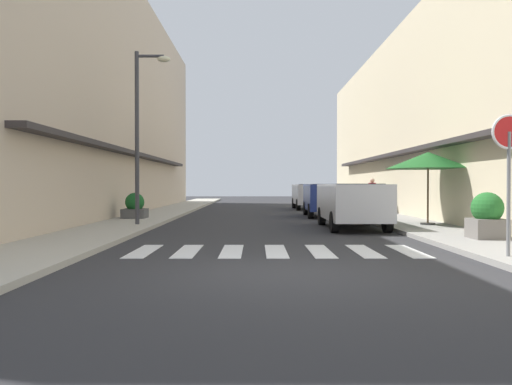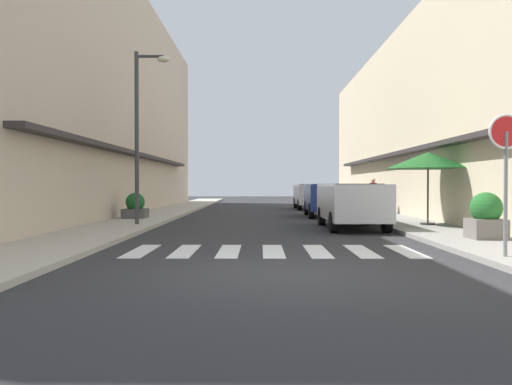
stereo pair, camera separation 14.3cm
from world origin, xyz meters
The scene contains 16 objects.
ground_plane centered at (0.00, 14.48, 0.00)m, with size 79.67×79.67×0.00m, color #2B2B2D.
sidewalk_left centered at (-4.91, 14.48, 0.06)m, with size 2.31×50.70×0.12m, color #ADA899.
sidewalk_right centered at (4.91, 14.48, 0.06)m, with size 2.31×50.70×0.12m, color gray.
building_row_left centered at (-8.56, 15.30, 5.50)m, with size 5.50×34.59×11.01m.
building_row_right centered at (8.56, 15.30, 4.34)m, with size 5.50×34.59×8.69m.
crosswalk centered at (0.00, 2.73, 0.01)m, with size 6.15×2.20×0.01m.
parked_car_near centered at (2.71, 8.40, 0.92)m, with size 1.81×4.43×1.47m.
parked_car_mid centered at (2.71, 14.54, 0.92)m, with size 1.87×4.00×1.47m.
parked_car_far centered at (2.71, 21.47, 0.92)m, with size 1.83×4.33×1.47m.
round_street_sign centered at (4.22, 1.15, 2.12)m, with size 0.65×0.07×2.62m.
street_lamp centered at (-4.22, 8.75, 3.60)m, with size 1.19×0.28×5.74m.
cafe_umbrella centered at (5.25, 8.58, 2.23)m, with size 2.75×2.75×2.40m.
planter_corner centered at (5.23, 4.23, 0.67)m, with size 0.80×0.80×1.14m.
planter_midblock centered at (-5.22, 11.86, 0.56)m, with size 0.91×0.91×1.00m.
planter_far centered at (4.80, 16.66, 0.71)m, with size 0.88×0.88×1.20m.
pedestrian_walking_near centered at (4.96, 15.38, 0.97)m, with size 0.34×0.34×1.62m.
Camera 1 is at (-0.43, -8.21, 1.44)m, focal length 35.73 mm.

